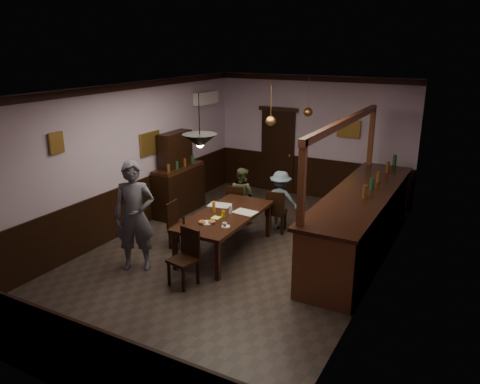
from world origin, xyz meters
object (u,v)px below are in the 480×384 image
Objects in this scene: person_seated_left at (242,195)px; person_seated_right at (280,200)px; dining_table at (225,217)px; chair_near at (186,254)px; coffee_cup at (225,225)px; soda_can at (223,214)px; chair_side at (177,223)px; sideboard at (178,181)px; pendant_brass_mid at (271,121)px; bar_counter at (360,221)px; chair_far_left at (236,204)px; pendant_iron at (200,141)px; person_standing at (135,216)px; chair_far_right at (276,210)px; pendant_brass_far at (308,112)px.

person_seated_left is 0.97× the size of person_seated_right.
chair_near reaches higher than dining_table.
soda_can reaches higher than coffee_cup.
dining_table is 0.97m from chair_side.
sideboard reaches higher than chair_side.
pendant_brass_mid is at bearing 171.97° from person_seated_left.
coffee_cup is at bearing -89.30° from pendant_brass_mid.
sideboard is 0.42× the size of bar_counter.
coffee_cup is 2.54m from bar_counter.
chair_far_left is 2.64m from chair_near.
person_seated_right is 1.45× the size of pendant_iron.
chair_near is at bearing 94.87° from chair_far_left.
person_standing is 2.22× the size of pendant_iron.
chair_side is at bearing 55.66° from person_standing.
person_standing is (-1.46, -2.56, 0.46)m from chair_far_right.
dining_table is 1.17× the size of person_standing.
sideboard reaches higher than dining_table.
coffee_cup is 3.01m from sideboard.
coffee_cup is (0.32, -0.56, 0.11)m from dining_table.
person_seated_right reaches higher than dining_table.
person_standing is 15.85× the size of soda_can.
pendant_brass_far is at bearing 93.61° from chair_near.
person_standing reaches higher than person_seated_right.
soda_can is at bearing 17.94° from person_standing.
pendant_brass_far is (0.50, 2.75, 1.61)m from dining_table.
pendant_brass_mid is (0.77, -0.00, 1.81)m from chair_far_left.
chair_far_right is at bearing -1.27° from sideboard.
bar_counter is 5.46× the size of pendant_brass_mid.
pendant_brass_far is at bearing 136.66° from bar_counter.
coffee_cup is 2.36m from pendant_brass_mid.
person_standing reaches higher than soda_can.
chair_far_right is 2.98m from person_standing.
person_seated_left is at bearing 107.50° from soda_can.
pendant_brass_far is (-1.69, 1.60, 1.67)m from bar_counter.
pendant_brass_mid reaches higher than chair_side.
pendant_brass_far is at bearing 81.15° from soda_can.
person_seated_left reaches higher than chair_far_right.
pendant_brass_mid is (0.25, 2.59, 1.79)m from chair_near.
soda_can is (-0.39, -1.43, 0.31)m from chair_far_right.
dining_table is 0.19m from soda_can.
sideboard is 4.21m from bar_counter.
chair_far_right is 1.01× the size of chair_side.
sideboard is at bearing 146.36° from dining_table.
bar_counter reaches higher than chair_far_right.
person_seated_right is (-0.02, 0.27, 0.13)m from chair_far_right.
chair_side is at bearing 36.23° from chair_far_right.
person_seated_right is 15.53× the size of coffee_cup.
chair_far_right is 0.30m from person_seated_right.
sideboard is at bearing 144.24° from soda_can.
pendant_brass_far reaches higher than bar_counter.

